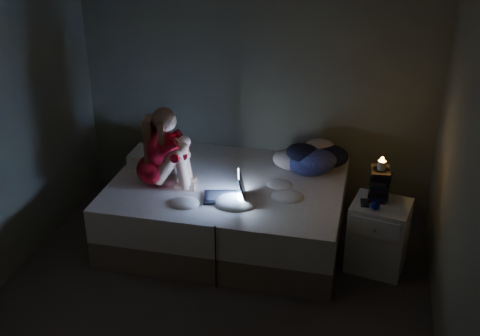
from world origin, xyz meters
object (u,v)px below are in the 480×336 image
(laptop, at_px, (224,185))
(candle, at_px, (382,165))
(nightstand, at_px, (378,236))
(phone, at_px, (365,205))
(woman, at_px, (152,147))
(bed, at_px, (228,209))

(laptop, distance_m, candle, 1.37)
(nightstand, height_order, phone, phone)
(candle, distance_m, phone, 0.37)
(laptop, relative_size, phone, 2.64)
(woman, height_order, candle, woman)
(nightstand, bearing_deg, phone, -147.56)
(laptop, distance_m, nightstand, 1.43)
(woman, xyz_separation_m, candle, (2.03, 0.11, -0.01))
(nightstand, bearing_deg, candle, 122.13)
(woman, bearing_deg, bed, 8.58)
(phone, bearing_deg, laptop, 166.85)
(laptop, xyz_separation_m, candle, (1.33, 0.21, 0.25))
(laptop, xyz_separation_m, phone, (1.23, 0.07, -0.07))
(nightstand, xyz_separation_m, phone, (-0.14, -0.05, 0.33))
(bed, relative_size, phone, 15.37)
(nightstand, bearing_deg, woman, -168.67)
(bed, xyz_separation_m, candle, (1.38, -0.10, 0.67))
(bed, xyz_separation_m, nightstand, (1.42, -0.20, 0.03))
(bed, xyz_separation_m, phone, (1.28, -0.25, 0.35))
(candle, bearing_deg, nightstand, -68.73)
(nightstand, xyz_separation_m, candle, (-0.04, 0.09, 0.65))
(woman, relative_size, laptop, 2.09)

